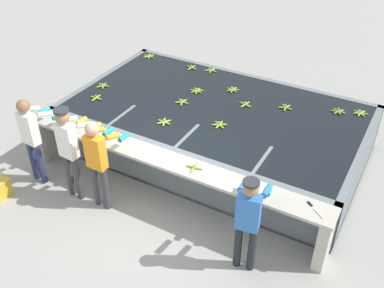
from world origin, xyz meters
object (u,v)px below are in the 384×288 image
Objects in this scene: worker_1 at (69,145)px; worker_3 at (248,216)px; worker_2 at (98,157)px; banana_bunch_floating_8 at (96,98)px; banana_bunch_floating_6 at (197,91)px; banana_bunch_floating_13 at (182,102)px; banana_bunch_floating_4 at (338,111)px; knife_1 at (74,124)px; knife_0 at (313,207)px; banana_bunch_floating_2 at (360,113)px; banana_bunch_floating_11 at (211,70)px; banana_bunch_floating_12 at (164,122)px; banana_bunch_floating_10 at (232,90)px; banana_bunch_ledge_0 at (194,167)px; banana_bunch_floating_3 at (103,86)px; banana_bunch_floating_1 at (191,68)px; banana_bunch_floating_9 at (285,107)px; banana_bunch_floating_0 at (149,56)px; worker_0 at (32,133)px; banana_bunch_floating_7 at (245,104)px; banana_bunch_floating_5 at (219,125)px.

worker_3 is at bearing 0.09° from worker_1.
banana_bunch_floating_8 is at bearing 130.34° from worker_2.
banana_bunch_floating_6 is 1.01× the size of banana_bunch_floating_13.
knife_1 is at bearing -145.28° from banana_bunch_floating_4.
knife_0 is at bearing -82.44° from banana_bunch_floating_4.
banana_bunch_floating_2 is at bearing 78.65° from worker_3.
banana_bunch_floating_11 and banana_bunch_floating_12 have the same top height.
banana_bunch_floating_10 is 1.01× the size of banana_bunch_floating_13.
banana_bunch_floating_4 is 3.16m from banana_bunch_ledge_0.
banana_bunch_floating_3 is 0.98× the size of banana_bunch_ledge_0.
knife_1 is (-1.90, -2.55, -0.01)m from banana_bunch_floating_10.
worker_3 reaches higher than banana_bunch_floating_1.
banana_bunch_floating_9 is at bearing 76.25° from banana_bunch_ledge_0.
banana_bunch_floating_0 is 4.80m from banana_bunch_floating_2.
worker_1 is 4.84m from banana_bunch_floating_4.
banana_bunch_floating_2 and banana_bunch_floating_3 have the same top height.
worker_2 is 2.51m from banana_bunch_floating_3.
knife_1 is at bearing -126.69° from banana_bunch_floating_10.
worker_0 reaches higher than banana_bunch_floating_12.
banana_bunch_floating_2 is 3.46m from banana_bunch_ledge_0.
banana_bunch_floating_3 is 1.00× the size of banana_bunch_floating_11.
worker_0 is 5.88× the size of banana_bunch_floating_2.
banana_bunch_floating_4 is at bearing 22.62° from banana_bunch_floating_13.
banana_bunch_floating_1 is at bearing 120.10° from banana_bunch_ledge_0.
banana_bunch_floating_3 is at bearing 114.07° from banana_bunch_floating_8.
banana_bunch_floating_4 is (2.91, 3.34, -0.04)m from worker_2.
banana_bunch_floating_7 is (1.07, -0.03, 0.00)m from banana_bunch_floating_6.
banana_bunch_floating_11 is at bearing 144.03° from banana_bunch_floating_10.
banana_bunch_floating_11 is 0.84× the size of knife_1.
worker_0 is at bearing -142.16° from banana_bunch_floating_4.
banana_bunch_floating_13 is (-1.79, -0.77, 0.00)m from banana_bunch_floating_9.
banana_bunch_floating_0 is 1.00× the size of banana_bunch_floating_6.
banana_bunch_floating_13 is at bearing -157.38° from banana_bunch_floating_4.
worker_3 is at bearing -42.14° from banana_bunch_floating_0.
banana_bunch_floating_13 is 3.46m from knife_0.
banana_bunch_floating_7 and banana_bunch_floating_11 have the same top height.
banana_bunch_floating_1 is 1.53m from banana_bunch_floating_13.
banana_bunch_floating_1 is 1.01× the size of banana_bunch_floating_2.
banana_bunch_ledge_0 is 1.86m from knife_0.
banana_bunch_floating_12 is at bearing -50.72° from banana_bunch_floating_0.
worker_0 is at bearing -106.08° from banana_bunch_floating_1.
banana_bunch_floating_5 is 1.00× the size of banana_bunch_floating_10.
banana_bunch_floating_9 is at bearing 56.03° from worker_2.
banana_bunch_floating_8 is (0.20, -2.14, 0.00)m from banana_bunch_floating_0.
worker_2 is at bearing 0.73° from worker_0.
banana_bunch_floating_7 is at bearing 24.33° from banana_bunch_floating_8.
banana_bunch_floating_12 is at bearing -128.16° from banana_bunch_floating_7.
banana_bunch_floating_9 is 3.89m from knife_1.
banana_bunch_floating_0 and banana_bunch_floating_8 have the same top height.
banana_bunch_ledge_0 is (1.11, -0.89, 0.00)m from banana_bunch_floating_12.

